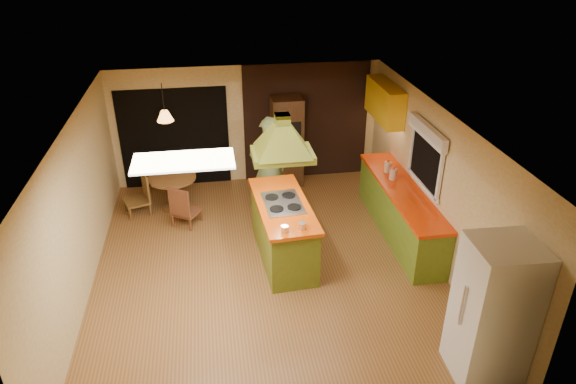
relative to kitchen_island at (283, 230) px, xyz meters
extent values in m
plane|color=brown|center=(-0.30, -0.23, -0.51)|extent=(6.50, 6.50, 0.00)
plane|color=beige|center=(-0.30, 3.02, 0.74)|extent=(5.50, 0.00, 5.50)
plane|color=beige|center=(-0.30, -3.48, 0.74)|extent=(5.50, 0.00, 5.50)
plane|color=beige|center=(-3.05, -0.23, 0.74)|extent=(0.00, 6.50, 6.50)
plane|color=beige|center=(2.45, -0.23, 0.74)|extent=(0.00, 6.50, 6.50)
plane|color=silver|center=(-0.30, -0.23, 1.99)|extent=(6.50, 6.50, 0.00)
cube|color=#381E14|center=(0.95, 3.00, 0.74)|extent=(2.64, 0.03, 2.50)
cube|color=black|center=(-1.80, 3.00, 0.54)|extent=(2.20, 0.03, 2.10)
cube|color=olive|center=(2.15, 0.37, -0.08)|extent=(0.58, 3.00, 0.86)
cube|color=#E53807|center=(2.15, 0.37, 0.38)|extent=(0.62, 3.05, 0.06)
cube|color=yellow|center=(2.27, 1.97, 1.44)|extent=(0.34, 1.40, 0.70)
cube|color=black|center=(2.42, 0.17, 1.04)|extent=(0.03, 1.16, 0.96)
cube|color=white|center=(2.37, 0.17, 1.51)|extent=(0.10, 1.35, 0.22)
cube|color=white|center=(-1.40, -1.43, 1.98)|extent=(1.20, 0.60, 0.03)
cube|color=#626F1B|center=(0.00, 0.00, -0.04)|extent=(0.86, 1.98, 0.95)
cube|color=#DD4B07|center=(0.00, 0.00, 0.47)|extent=(0.94, 2.07, 0.06)
cube|color=silver|center=(0.00, 0.00, 0.50)|extent=(0.64, 0.88, 0.02)
cube|color=#5F6619|center=(0.00, 0.00, 1.34)|extent=(0.93, 0.67, 0.11)
pyramid|color=#5F6619|center=(0.00, 0.00, 1.84)|extent=(0.93, 0.67, 0.45)
cube|color=#5F6619|center=(0.00, 0.00, 1.92)|extent=(0.22, 0.22, 0.14)
imported|color=#515C30|center=(-0.05, 1.36, 0.49)|extent=(0.81, 0.62, 1.99)
cube|color=white|center=(2.07, -2.87, 0.43)|extent=(0.80, 0.76, 1.88)
cube|color=#4D2E18|center=(0.49, 2.72, 0.44)|extent=(0.63, 0.59, 1.89)
cube|color=black|center=(0.49, 2.42, 0.74)|extent=(0.49, 0.03, 0.45)
cube|color=black|center=(0.49, 2.42, 0.24)|extent=(0.49, 0.03, 0.45)
cylinder|color=brown|center=(-1.85, 1.95, 0.15)|extent=(0.90, 0.90, 0.05)
cylinder|color=brown|center=(-1.85, 1.95, -0.17)|extent=(0.14, 0.14, 0.63)
cylinder|color=brown|center=(-1.85, 1.95, -0.48)|extent=(0.51, 0.51, 0.05)
cone|color=#FF9E3F|center=(-1.85, 1.95, 1.39)|extent=(0.35, 0.35, 0.19)
cylinder|color=beige|center=(2.10, 1.03, 0.51)|extent=(0.17, 0.17, 0.20)
cylinder|color=beige|center=(2.10, 0.73, 0.51)|extent=(0.18, 0.18, 0.20)
cylinder|color=beige|center=(2.10, 1.03, 0.49)|extent=(0.13, 0.13, 0.17)
camera|label=1|loc=(-1.05, -7.09, 4.48)|focal=32.00mm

